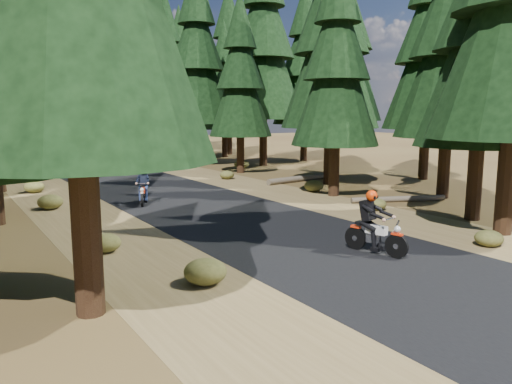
{
  "coord_description": "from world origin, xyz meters",
  "views": [
    {
      "loc": [
        -8.81,
        -12.15,
        3.72
      ],
      "look_at": [
        0.0,
        1.5,
        1.1
      ],
      "focal_mm": 35.0,
      "sensor_mm": 36.0,
      "label": 1
    }
  ],
  "objects_px": {
    "log_near": "(302,178)",
    "log_far": "(398,199)",
    "rider_lead": "(376,233)",
    "rider_follow": "(143,192)"
  },
  "relations": [
    {
      "from": "rider_lead",
      "to": "rider_follow",
      "type": "relative_size",
      "value": 1.12
    },
    {
      "from": "rider_lead",
      "to": "log_far",
      "type": "bearing_deg",
      "value": -156.01
    },
    {
      "from": "log_far",
      "to": "rider_follow",
      "type": "height_order",
      "value": "rider_follow"
    },
    {
      "from": "log_near",
      "to": "log_far",
      "type": "xyz_separation_m",
      "value": [
        -0.51,
        -7.14,
        -0.04
      ]
    },
    {
      "from": "rider_lead",
      "to": "rider_follow",
      "type": "distance_m",
      "value": 10.49
    },
    {
      "from": "rider_follow",
      "to": "rider_lead",
      "type": "bearing_deg",
      "value": 129.08
    },
    {
      "from": "log_near",
      "to": "log_far",
      "type": "distance_m",
      "value": 7.15
    },
    {
      "from": "log_near",
      "to": "rider_lead",
      "type": "xyz_separation_m",
      "value": [
        -7.06,
        -12.11,
        0.41
      ]
    },
    {
      "from": "log_near",
      "to": "log_far",
      "type": "bearing_deg",
      "value": -101.41
    },
    {
      "from": "log_near",
      "to": "rider_lead",
      "type": "bearing_deg",
      "value": -127.54
    }
  ]
}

